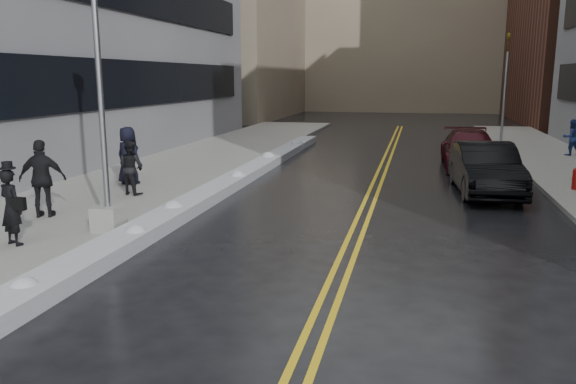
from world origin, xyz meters
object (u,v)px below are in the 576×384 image
Objects in this scene: fire_hydrant at (576,178)px; car_black at (485,169)px; pedestrian_fedora at (11,207)px; traffic_signal at (505,84)px; pedestrian_c at (128,156)px; pedestrian_b at (131,168)px; pedestrian_east at (571,137)px; lamppost at (103,132)px; pedestrian_d at (43,179)px; car_maroon at (470,149)px.

car_black is (-2.92, -0.62, 0.29)m from fire_hydrant.
traffic_signal is at bearing -100.23° from pedestrian_fedora.
pedestrian_c is at bearing -170.70° from fire_hydrant.
pedestrian_c is at bearing -40.83° from pedestrian_b.
pedestrian_fedora is at bearing 33.13° from pedestrian_east.
lamppost is 1.27× the size of traffic_signal.
pedestrian_fedora is 0.85× the size of pedestrian_c.
lamppost is 2.59m from pedestrian_fedora.
fire_hydrant is 14.99m from pedestrian_c.
pedestrian_b is at bearing -121.51° from pedestrian_d.
traffic_signal is at bearing -108.46° from pedestrian_b.
lamppost reaches higher than car_black.
pedestrian_d is at bearing -135.02° from car_maroon.
fire_hydrant is 0.14× the size of car_black.
traffic_signal is 3.02× the size of pedestrian_c.
car_maroon is (9.33, 12.92, -1.75)m from lamppost.
lamppost reaches higher than car_maroon.
fire_hydrant is 0.36× the size of pedestrian_d.
car_maroon is at bearing -105.20° from traffic_signal.
lamppost reaches higher than pedestrian_c.
traffic_signal reaches higher than fire_hydrant.
pedestrian_d is (-14.67, -7.15, 0.63)m from fire_hydrant.
car_maroon is (-4.87, -3.94, -0.21)m from pedestrian_east.
pedestrian_d is 13.44m from car_black.
car_black reaches higher than fire_hydrant.
lamppost reaches higher than pedestrian_d.
traffic_signal is 1.18× the size of car_black.
pedestrian_d reaches higher than pedestrian_east.
pedestrian_d is at bearing 93.91° from pedestrian_b.
pedestrian_b is 11.43m from car_black.
pedestrian_fedora reaches higher than fire_hydrant.
lamppost reaches higher than fire_hydrant.
lamppost is at bearing -146.96° from fire_hydrant.
pedestrian_d is at bearing 27.52° from pedestrian_east.
car_black is 0.94× the size of car_maroon.
pedestrian_c is (-14.78, -2.42, 0.59)m from fire_hydrant.
pedestrian_c is at bearing -175.38° from car_black.
pedestrian_east is at bearing 59.03° from car_black.
lamppost is at bearing 129.24° from pedestrian_b.
pedestrian_east is at bearing 38.04° from car_maroon.
lamppost is at bearing -114.05° from pedestrian_fedora.
fire_hydrant is at bearing -171.27° from pedestrian_d.
lamppost is at bearing 33.40° from pedestrian_east.
pedestrian_d is at bearing 106.16° from pedestrian_c.
traffic_signal is (11.80, 22.00, 0.87)m from lamppost.
car_black is at bearing -156.63° from pedestrian_c.
car_black is (11.86, 1.80, -0.31)m from pedestrian_c.
pedestrian_fedora is 1.00× the size of pedestrian_b.
lamppost is 1.50× the size of car_black.
pedestrian_b reaches higher than pedestrian_fedora.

